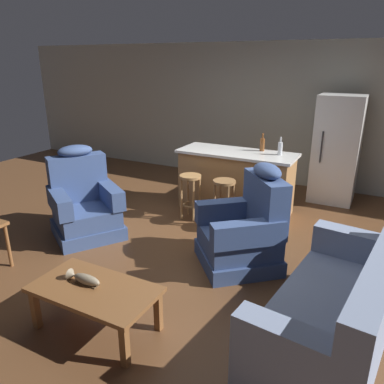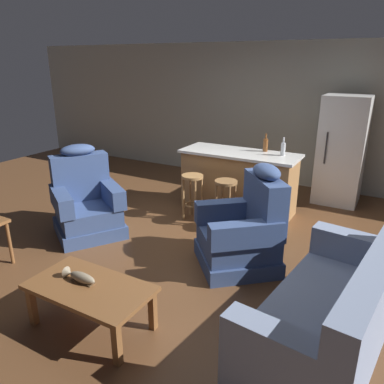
% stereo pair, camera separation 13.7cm
% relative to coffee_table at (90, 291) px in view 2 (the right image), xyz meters
% --- Properties ---
extents(ground_plane, '(12.00, 12.00, 0.00)m').
position_rel_coffee_table_xyz_m(ground_plane, '(0.05, 1.85, -0.36)').
color(ground_plane, brown).
extents(back_wall, '(12.00, 0.05, 2.60)m').
position_rel_coffee_table_xyz_m(back_wall, '(0.05, 4.98, 0.94)').
color(back_wall, '#B2B2A3').
rests_on(back_wall, ground_plane).
extents(coffee_table, '(1.10, 0.60, 0.42)m').
position_rel_coffee_table_xyz_m(coffee_table, '(0.00, 0.00, 0.00)').
color(coffee_table, brown).
rests_on(coffee_table, ground_plane).
extents(fish_figurine, '(0.34, 0.10, 0.10)m').
position_rel_coffee_table_xyz_m(fish_figurine, '(-0.13, 0.01, 0.10)').
color(fish_figurine, '#4C3823').
rests_on(fish_figurine, coffee_table).
extents(couch, '(1.07, 1.99, 0.94)m').
position_rel_coffee_table_xyz_m(couch, '(1.91, 0.74, -0.02)').
color(couch, '#8493B2').
rests_on(couch, ground_plane).
extents(recliner_near_lamp, '(1.16, 1.16, 1.20)m').
position_rel_coffee_table_xyz_m(recliner_near_lamp, '(-1.46, 1.45, 0.06)').
color(recliner_near_lamp, '#384C7A').
rests_on(recliner_near_lamp, ground_plane).
extents(recliner_near_island, '(1.18, 1.18, 1.20)m').
position_rel_coffee_table_xyz_m(recliner_near_island, '(0.76, 1.68, 0.06)').
color(recliner_near_island, '#384C7A').
rests_on(recliner_near_island, ground_plane).
extents(kitchen_island, '(1.80, 0.70, 0.95)m').
position_rel_coffee_table_xyz_m(kitchen_island, '(0.05, 3.20, 0.11)').
color(kitchen_island, '#9E7042').
rests_on(kitchen_island, ground_plane).
extents(bar_stool_left, '(0.32, 0.32, 0.68)m').
position_rel_coffee_table_xyz_m(bar_stool_left, '(-0.42, 2.57, 0.11)').
color(bar_stool_left, '#A87A47').
rests_on(bar_stool_left, ground_plane).
extents(bar_stool_middle, '(0.32, 0.32, 0.68)m').
position_rel_coffee_table_xyz_m(bar_stool_middle, '(0.12, 2.57, 0.11)').
color(bar_stool_middle, olive).
rests_on(bar_stool_middle, ground_plane).
extents(bar_stool_right, '(0.32, 0.32, 0.68)m').
position_rel_coffee_table_xyz_m(bar_stool_right, '(0.66, 2.57, 0.11)').
color(bar_stool_right, black).
rests_on(bar_stool_right, ground_plane).
extents(refrigerator, '(0.70, 0.69, 1.76)m').
position_rel_coffee_table_xyz_m(refrigerator, '(1.34, 4.40, 0.52)').
color(refrigerator, white).
rests_on(refrigerator, ground_plane).
extents(bottle_tall_green, '(0.07, 0.07, 0.27)m').
position_rel_coffee_table_xyz_m(bottle_tall_green, '(0.37, 3.44, 0.69)').
color(bottle_tall_green, brown).
rests_on(bottle_tall_green, kitchen_island).
extents(bottle_short_amber, '(0.07, 0.07, 0.27)m').
position_rel_coffee_table_xyz_m(bottle_short_amber, '(0.68, 3.31, 0.69)').
color(bottle_short_amber, silver).
rests_on(bottle_short_amber, kitchen_island).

